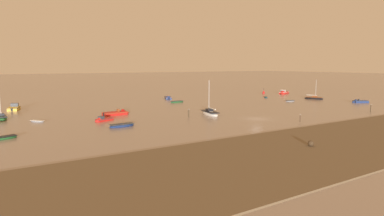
% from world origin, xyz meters
% --- Properties ---
extents(ground_plane, '(800.00, 800.00, 0.00)m').
position_xyz_m(ground_plane, '(0.00, 0.00, 0.00)').
color(ground_plane, gray).
extents(mudflat_shore, '(299.92, 20.88, 0.21)m').
position_xyz_m(mudflat_shore, '(-0.22, -22.34, 0.10)').
color(mudflat_shore, brown).
rests_on(mudflat_shore, ground).
extents(tidal_rock_near, '(0.79, 0.79, 0.79)m').
position_xyz_m(tidal_rock_near, '(-10.81, -22.05, 0.60)').
color(tidal_rock_near, '#402F1E').
rests_on(tidal_rock_near, mudflat_shore).
extents(rowboat_moored_0, '(4.12, 2.40, 0.62)m').
position_xyz_m(rowboat_moored_0, '(-45.71, 6.35, 0.17)').
color(rowboat_moored_0, '#23602D').
rests_on(rowboat_moored_0, ground).
extents(sailboat_moored_0, '(4.16, 6.19, 6.68)m').
position_xyz_m(sailboat_moored_0, '(43.97, 19.90, 0.29)').
color(sailboat_moored_0, black).
rests_on(sailboat_moored_0, ground).
extents(rowboat_moored_1, '(4.84, 1.92, 0.75)m').
position_xyz_m(rowboat_moored_1, '(-26.91, 6.52, 0.20)').
color(rowboat_moored_1, navy).
rests_on(rowboat_moored_1, ground).
extents(sailboat_moored_1, '(2.46, 6.92, 7.65)m').
position_xyz_m(sailboat_moored_1, '(-44.98, 28.14, 0.33)').
color(sailboat_moored_1, '#23602D').
rests_on(sailboat_moored_1, ground).
extents(rowboat_moored_2, '(3.35, 1.65, 0.51)m').
position_xyz_m(rowboat_moored_2, '(31.72, 19.05, 0.14)').
color(rowboat_moored_2, gray).
rests_on(rowboat_moored_2, ground).
extents(rowboat_moored_3, '(4.21, 1.45, 0.66)m').
position_xyz_m(rowboat_moored_3, '(1.26, 35.49, 0.18)').
color(rowboat_moored_3, '#23602D').
rests_on(rowboat_moored_3, ground).
extents(sailboat_moored_2, '(3.74, 7.56, 8.12)m').
position_xyz_m(sailboat_moored_2, '(-4.89, 9.83, 0.35)').
color(sailboat_moored_2, white).
rests_on(sailboat_moored_2, ground).
extents(motorboat_moored_0, '(3.61, 5.53, 1.80)m').
position_xyz_m(motorboat_moored_0, '(3.75, 45.53, 0.25)').
color(motorboat_moored_0, navy).
rests_on(motorboat_moored_0, ground).
extents(motorboat_moored_1, '(3.63, 6.58, 2.37)m').
position_xyz_m(motorboat_moored_1, '(-41.22, 43.32, 0.36)').
color(motorboat_moored_1, gold).
rests_on(motorboat_moored_1, ground).
extents(motorboat_moored_2, '(5.23, 3.62, 1.70)m').
position_xyz_m(motorboat_moored_2, '(46.49, 6.10, 0.23)').
color(motorboat_moored_2, navy).
rests_on(motorboat_moored_2, ground).
extents(rowboat_moored_4, '(2.80, 3.01, 0.48)m').
position_xyz_m(rowboat_moored_4, '(-39.10, 20.30, 0.13)').
color(rowboat_moored_4, gray).
rests_on(rowboat_moored_4, ground).
extents(motorboat_moored_3, '(6.36, 2.70, 2.12)m').
position_xyz_m(motorboat_moored_3, '(-22.26, 20.75, 0.29)').
color(motorboat_moored_3, red).
rests_on(motorboat_moored_3, ground).
extents(rowboat_moored_5, '(2.57, 2.94, 0.46)m').
position_xyz_m(rowboat_moored_5, '(34.17, 31.84, 0.13)').
color(rowboat_moored_5, '#197084').
rests_on(rowboat_moored_5, ground).
extents(motorboat_moored_5, '(4.31, 2.71, 1.55)m').
position_xyz_m(motorboat_moored_5, '(-28.15, 14.20, 0.23)').
color(motorboat_moored_5, red).
rests_on(motorboat_moored_5, ground).
extents(motorboat_moored_6, '(6.61, 4.59, 2.39)m').
position_xyz_m(motorboat_moored_6, '(50.48, 38.98, 0.36)').
color(motorboat_moored_6, red).
rests_on(motorboat_moored_6, ground).
extents(channel_buoy, '(0.90, 0.90, 2.30)m').
position_xyz_m(channel_buoy, '(45.22, 44.19, 0.46)').
color(channel_buoy, red).
rests_on(channel_buoy, ground).
extents(mooring_post_near, '(0.22, 0.22, 2.17)m').
position_xyz_m(mooring_post_near, '(29.16, -7.49, 0.92)').
color(mooring_post_near, '#3E3323').
rests_on(mooring_post_near, ground).
extents(mooring_post_left, '(0.22, 0.22, 1.55)m').
position_xyz_m(mooring_post_left, '(5.26, -6.86, 0.67)').
color(mooring_post_left, '#473323').
rests_on(mooring_post_left, ground).
extents(mooring_post_right, '(0.22, 0.22, 1.98)m').
position_xyz_m(mooring_post_right, '(-10.67, 9.57, 0.84)').
color(mooring_post_right, '#3B3323').
rests_on(mooring_post_right, ground).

